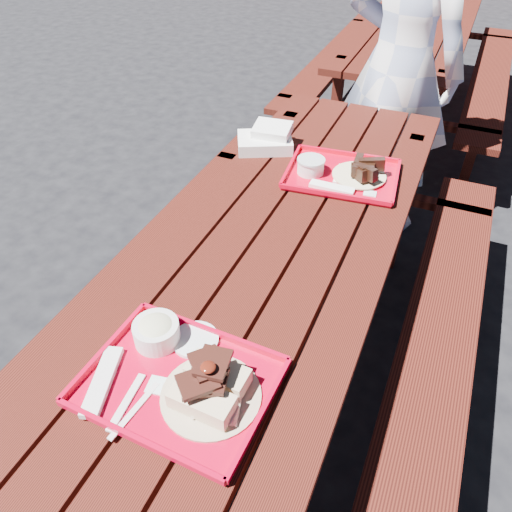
% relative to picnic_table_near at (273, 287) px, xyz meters
% --- Properties ---
extents(ground, '(60.00, 60.00, 0.00)m').
position_rel_picnic_table_near_xyz_m(ground, '(0.00, 0.00, -0.56)').
color(ground, black).
rests_on(ground, ground).
extents(picnic_table_near, '(1.41, 2.40, 0.75)m').
position_rel_picnic_table_near_xyz_m(picnic_table_near, '(0.00, 0.00, 0.00)').
color(picnic_table_near, '#47150D').
rests_on(picnic_table_near, ground).
extents(picnic_table_far, '(1.41, 2.40, 0.75)m').
position_rel_picnic_table_near_xyz_m(picnic_table_far, '(0.00, 2.80, 0.00)').
color(picnic_table_far, '#47150D').
rests_on(picnic_table_far, ground).
extents(near_tray, '(0.46, 0.39, 0.14)m').
position_rel_picnic_table_near_xyz_m(near_tray, '(-0.01, -0.58, 0.22)').
color(near_tray, '#BB0425').
rests_on(near_tray, picnic_table_near).
extents(far_tray, '(0.46, 0.37, 0.07)m').
position_rel_picnic_table_near_xyz_m(far_tray, '(0.08, 0.49, 0.21)').
color(far_tray, red).
rests_on(far_tray, picnic_table_near).
extents(white_cloth, '(0.28, 0.25, 0.09)m').
position_rel_picnic_table_near_xyz_m(white_cloth, '(-0.28, 0.61, 0.23)').
color(white_cloth, white).
rests_on(white_cloth, picnic_table_near).
extents(person, '(0.75, 0.60, 1.79)m').
position_rel_picnic_table_near_xyz_m(person, '(0.11, 1.38, 0.33)').
color(person, '#A2B3DD').
rests_on(person, ground).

